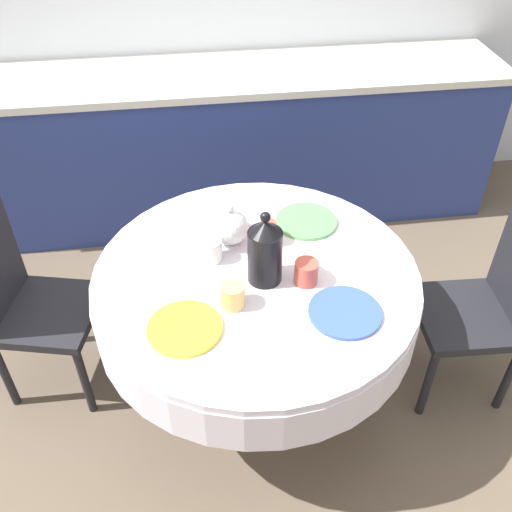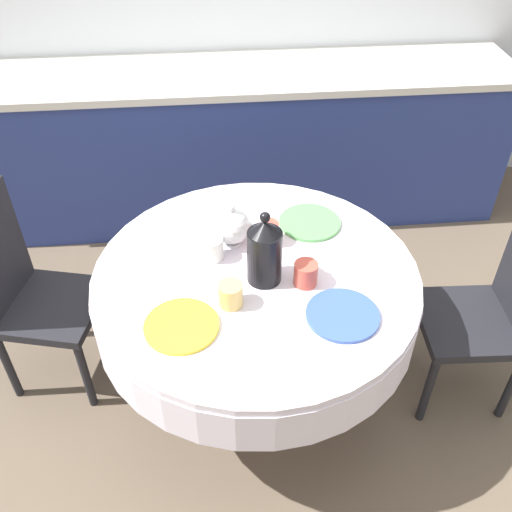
# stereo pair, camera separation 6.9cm
# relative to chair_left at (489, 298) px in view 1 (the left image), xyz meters

# --- Properties ---
(ground_plane) EXTENTS (12.00, 12.00, 0.00)m
(ground_plane) POSITION_rel_chair_left_xyz_m (-0.97, 0.05, -0.51)
(ground_plane) COLOR brown
(kitchen_counter) EXTENTS (3.24, 0.64, 0.92)m
(kitchen_counter) POSITION_rel_chair_left_xyz_m (-0.97, 1.51, -0.05)
(kitchen_counter) COLOR navy
(kitchen_counter) RESTS_ON ground_plane
(dining_table) EXTENTS (1.25, 1.25, 0.73)m
(dining_table) POSITION_rel_chair_left_xyz_m (-0.97, 0.05, 0.10)
(dining_table) COLOR tan
(dining_table) RESTS_ON ground_plane
(chair_left) EXTENTS (0.42, 0.42, 0.94)m
(chair_left) POSITION_rel_chair_left_xyz_m (0.00, 0.00, 0.00)
(chair_left) COLOR black
(chair_left) RESTS_ON ground_plane
(chair_right) EXTENTS (0.48, 0.48, 0.94)m
(chair_right) POSITION_rel_chair_left_xyz_m (-1.91, 0.28, 0.00)
(chair_right) COLOR black
(chair_right) RESTS_ON ground_plane
(plate_near_left) EXTENTS (0.26, 0.26, 0.01)m
(plate_near_left) POSITION_rel_chair_left_xyz_m (-1.25, -0.21, 0.23)
(plate_near_left) COLOR yellow
(plate_near_left) RESTS_ON dining_table
(cup_near_left) EXTENTS (0.09, 0.09, 0.09)m
(cup_near_left) POSITION_rel_chair_left_xyz_m (-1.07, -0.11, 0.27)
(cup_near_left) COLOR #DBB766
(cup_near_left) RESTS_ON dining_table
(plate_near_right) EXTENTS (0.26, 0.26, 0.01)m
(plate_near_right) POSITION_rel_chair_left_xyz_m (-0.69, -0.21, 0.23)
(plate_near_right) COLOR #3856AD
(plate_near_right) RESTS_ON dining_table
(cup_near_right) EXTENTS (0.09, 0.09, 0.09)m
(cup_near_right) POSITION_rel_chair_left_xyz_m (-0.79, -0.03, 0.27)
(cup_near_right) COLOR #CC4C3D
(cup_near_right) RESTS_ON dining_table
(plate_far_left) EXTENTS (0.26, 0.26, 0.01)m
(plate_far_left) POSITION_rel_chair_left_xyz_m (-1.20, 0.35, 0.23)
(plate_far_left) COLOR white
(plate_far_left) RESTS_ON dining_table
(cup_far_left) EXTENTS (0.09, 0.09, 0.09)m
(cup_far_left) POSITION_rel_chair_left_xyz_m (-1.13, 0.15, 0.27)
(cup_far_left) COLOR white
(cup_far_left) RESTS_ON dining_table
(plate_far_right) EXTENTS (0.26, 0.26, 0.01)m
(plate_far_right) POSITION_rel_chair_left_xyz_m (-0.72, 0.33, 0.23)
(plate_far_right) COLOR #5BA85B
(plate_far_right) RESTS_ON dining_table
(cup_far_right) EXTENTS (0.09, 0.09, 0.09)m
(cup_far_right) POSITION_rel_chair_left_xyz_m (-0.91, 0.23, 0.27)
(cup_far_right) COLOR #CC4C3D
(cup_far_right) RESTS_ON dining_table
(coffee_carafe) EXTENTS (0.13, 0.13, 0.30)m
(coffee_carafe) POSITION_rel_chair_left_xyz_m (-0.94, 0.01, 0.35)
(coffee_carafe) COLOR black
(coffee_carafe) RESTS_ON dining_table
(teapot) EXTENTS (0.20, 0.14, 0.19)m
(teapot) POSITION_rel_chair_left_xyz_m (-1.05, 0.23, 0.30)
(teapot) COLOR white
(teapot) RESTS_ON dining_table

